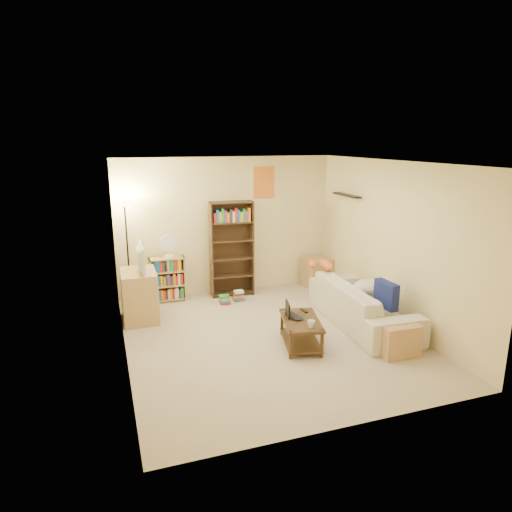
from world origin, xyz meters
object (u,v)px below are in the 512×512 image
object	(u,v)px
tabby_cat	(323,265)
sofa	(362,304)
coffee_table	(301,329)
side_table	(316,272)
laptop	(297,316)
short_bookshelf	(167,279)
tv_stand	(140,296)
tall_bookshelf	(232,247)
floor_lamp	(126,221)
desk_fan	(169,245)
mug	(311,324)
end_cabinet	(396,338)
television	(137,258)

from	to	relation	value
tabby_cat	sofa	bearing A→B (deg)	-74.78
coffee_table	side_table	bearing A→B (deg)	72.93
laptop	tabby_cat	bearing A→B (deg)	-50.77
short_bookshelf	side_table	xyz separation A→B (m)	(2.88, -0.09, -0.12)
laptop	tv_stand	bearing A→B (deg)	41.47
tall_bookshelf	floor_lamp	distance (m)	1.90
tall_bookshelf	short_bookshelf	world-z (taller)	tall_bookshelf
sofa	desk_fan	world-z (taller)	desk_fan
laptop	mug	size ratio (longest dim) A/B	3.38
side_table	end_cabinet	distance (m)	3.00
television	short_bookshelf	world-z (taller)	television
television	end_cabinet	distance (m)	3.99
short_bookshelf	tv_stand	bearing A→B (deg)	-126.22
short_bookshelf	mug	bearing A→B (deg)	-61.31
television	desk_fan	world-z (taller)	television
end_cabinet	short_bookshelf	bearing A→B (deg)	130.16
laptop	floor_lamp	xyz separation A→B (m)	(-2.11, 2.25, 1.08)
short_bookshelf	tall_bookshelf	bearing A→B (deg)	-2.71
coffee_table	end_cabinet	bearing A→B (deg)	-15.99
sofa	tabby_cat	distance (m)	1.00
tall_bookshelf	side_table	bearing A→B (deg)	2.29
mug	end_cabinet	world-z (taller)	mug
laptop	television	bearing A→B (deg)	41.47
tall_bookshelf	side_table	size ratio (longest dim) A/B	3.12
sofa	desk_fan	distance (m)	3.39
tv_stand	short_bookshelf	size ratio (longest dim) A/B	1.01
tabby_cat	short_bookshelf	distance (m)	2.74
tabby_cat	mug	xyz separation A→B (m)	(-0.98, -1.59, -0.30)
short_bookshelf	desk_fan	bearing A→B (deg)	-43.46
tv_stand	television	size ratio (longest dim) A/B	1.10
mug	coffee_table	bearing A→B (deg)	91.22
sofa	television	bearing A→B (deg)	71.84
coffee_table	tabby_cat	bearing A→B (deg)	66.24
sofa	side_table	bearing A→B (deg)	-1.64
tall_bookshelf	floor_lamp	world-z (taller)	floor_lamp
television	floor_lamp	size ratio (longest dim) A/B	0.39
tv_stand	end_cabinet	world-z (taller)	tv_stand
mug	tabby_cat	bearing A→B (deg)	58.36
desk_fan	tall_bookshelf	bearing A→B (deg)	-0.87
end_cabinet	tall_bookshelf	bearing A→B (deg)	115.23
tabby_cat	coffee_table	bearing A→B (deg)	-127.33
floor_lamp	end_cabinet	world-z (taller)	floor_lamp
tabby_cat	side_table	xyz separation A→B (m)	(0.41, 1.06, -0.46)
desk_fan	end_cabinet	size ratio (longest dim) A/B	0.81
tall_bookshelf	television	bearing A→B (deg)	-155.17
desk_fan	television	bearing A→B (deg)	-130.19
floor_lamp	tabby_cat	bearing A→B (deg)	-19.12
tabby_cat	desk_fan	xyz separation A→B (m)	(-2.42, 1.11, 0.29)
desk_fan	tabby_cat	bearing A→B (deg)	-24.53
tabby_cat	end_cabinet	world-z (taller)	tabby_cat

